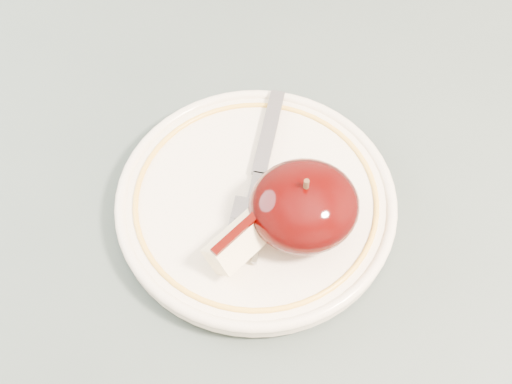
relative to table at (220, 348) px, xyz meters
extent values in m
cylinder|color=brown|center=(0.40, 0.40, -0.31)|extent=(0.05, 0.05, 0.71)
cube|color=#3E4D46|center=(0.00, 0.00, 0.07)|extent=(0.90, 0.90, 0.04)
cylinder|color=white|center=(0.05, 0.07, 0.09)|extent=(0.12, 0.12, 0.01)
cylinder|color=white|center=(0.05, 0.07, 0.10)|extent=(0.22, 0.22, 0.01)
torus|color=white|center=(0.05, 0.07, 0.10)|extent=(0.22, 0.22, 0.01)
torus|color=gold|center=(0.05, 0.07, 0.11)|extent=(0.19, 0.19, 0.00)
ellipsoid|color=black|center=(0.08, 0.04, 0.13)|extent=(0.08, 0.08, 0.05)
cylinder|color=#472D19|center=(0.08, 0.04, 0.16)|extent=(0.00, 0.00, 0.01)
cube|color=#FEF1BB|center=(0.03, 0.04, 0.12)|extent=(0.08, 0.06, 0.03)
cube|color=#310401|center=(0.03, 0.04, 0.14)|extent=(0.06, 0.04, 0.00)
cube|color=gray|center=(0.07, 0.13, 0.11)|extent=(0.05, 0.08, 0.00)
cube|color=gray|center=(0.05, 0.08, 0.11)|extent=(0.02, 0.03, 0.00)
cube|color=gray|center=(0.04, 0.06, 0.11)|extent=(0.03, 0.03, 0.00)
cube|color=gray|center=(0.04, 0.03, 0.11)|extent=(0.02, 0.03, 0.00)
cube|color=gray|center=(0.03, 0.04, 0.11)|extent=(0.02, 0.03, 0.00)
cube|color=gray|center=(0.03, 0.04, 0.11)|extent=(0.02, 0.03, 0.00)
cube|color=gray|center=(0.02, 0.04, 0.11)|extent=(0.02, 0.03, 0.00)
camera|label=1|loc=(-0.02, -0.21, 0.58)|focal=50.00mm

